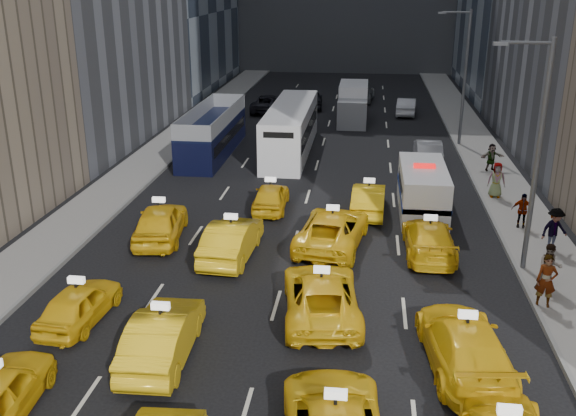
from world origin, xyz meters
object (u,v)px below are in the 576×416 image
nypd_van (423,190)px  city_bus (291,129)px  double_decker (213,132)px  box_truck (353,104)px  pedestrian_0 (546,281)px

nypd_van → city_bus: bearing=122.9°
double_decker → box_truck: double_decker is taller
city_bus → box_truck: (3.80, 9.75, -0.08)m
city_bus → nypd_van: bearing=-54.4°
box_truck → pedestrian_0: (7.48, -29.92, -0.35)m
double_decker → box_truck: (8.79, 10.90, -0.03)m
city_bus → box_truck: size_ratio=1.81×
city_bus → pedestrian_0: size_ratio=6.29×
nypd_van → double_decker: size_ratio=0.56×
pedestrian_0 → nypd_van: bearing=120.1°
nypd_van → box_truck: (-3.97, 20.37, 0.35)m
double_decker → nypd_van: bearing=-38.2°
double_decker → city_bus: 5.12m
nypd_van → box_truck: size_ratio=0.87×
nypd_van → pedestrian_0: 10.18m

